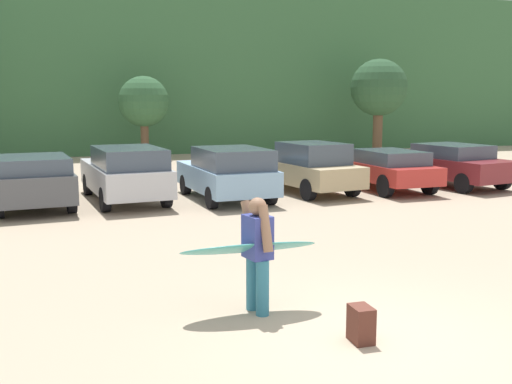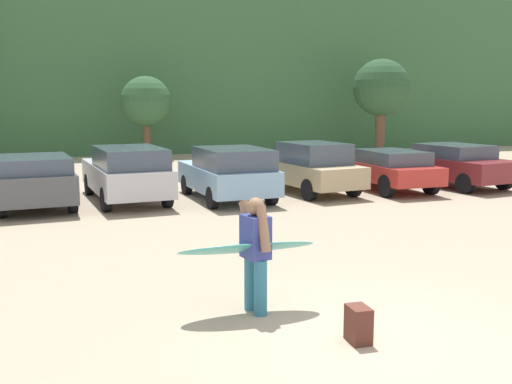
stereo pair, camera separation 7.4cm
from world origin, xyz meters
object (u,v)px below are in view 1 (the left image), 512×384
Objects in this scene: parked_car_tan at (308,167)px; parked_car_red at (385,168)px; parked_car_maroon at (452,164)px; surfboard_teal at (249,248)px; parked_car_sky_blue at (228,172)px; backpack_dropped at (361,324)px; parked_car_silver at (125,173)px; parked_car_dark_gray at (32,179)px; person_adult at (257,248)px.

parked_car_tan is 2.63m from parked_car_red.
parked_car_maroon is at bearing -90.12° from parked_car_red.
parked_car_tan reaches higher than surfboard_teal.
parked_car_sky_blue reaches higher than backpack_dropped.
parked_car_silver is 1.07× the size of parked_car_tan.
surfboard_teal is at bearing 178.31° from parked_car_silver.
backpack_dropped is (-8.98, -11.33, -0.54)m from parked_car_maroon.
parked_car_sky_blue is 0.93× the size of parked_car_tan.
parked_car_dark_gray is at bearing 87.44° from parked_car_red.
parked_car_red is at bearing 60.36° from backpack_dropped.
parked_car_tan is at bearing -94.79° from parked_car_dark_gray.
parked_car_dark_gray reaches higher than parked_car_maroon.
parked_car_silver is 9.85m from surfboard_teal.
backpack_dropped is (-0.95, -10.66, -0.60)m from parked_car_sky_blue.
surfboard_teal is (3.44, -9.58, 0.13)m from parked_car_dark_gray.
surfboard_teal is at bearing 123.53° from parked_car_maroon.
parked_car_silver is 5.67m from parked_car_tan.
parked_car_tan is at bearing 82.29° from parked_car_red.
parked_car_dark_gray is at bearing 88.12° from parked_car_silver.
parked_car_tan is at bearing -80.92° from parked_car_sky_blue.
person_adult is (1.03, -9.85, 0.06)m from parked_car_silver.
parked_car_sky_blue is at bearing -102.48° from surfboard_teal.
parked_car_silver is at bearing 86.17° from parked_car_red.
person_adult is at bearing 163.53° from parked_car_sky_blue.
person_adult is (-4.64, -10.00, 0.10)m from parked_car_tan.
parked_car_dark_gray is 10.26m from person_adult.
surfboard_teal is 4.32× the size of backpack_dropped.
surfboard_teal is (-0.11, 0.04, -0.00)m from person_adult.
parked_car_dark_gray is 11.87m from backpack_dropped.
person_adult reaches higher than parked_car_maroon.
parked_car_maroon is 9.96× the size of backpack_dropped.
parked_car_tan is 5.25m from parked_car_maroon.
backpack_dropped is at bearing 125.62° from surfboard_teal.
backpack_dropped is at bearing -165.31° from parked_car_dark_gray.
parked_car_tan is 11.04m from surfboard_teal.
parked_car_sky_blue reaches higher than surfboard_teal.
parked_car_tan reaches higher than backpack_dropped.
parked_car_silver is 9.90m from person_adult.
parked_car_dark_gray is at bearing 80.21° from parked_car_maroon.
backpack_dropped is at bearing -177.22° from parked_car_silver.
backpack_dropped is (-3.73, -11.36, -0.59)m from parked_car_tan.
parked_car_red is 12.21m from person_adult.
parked_car_maroon reaches higher than surfboard_teal.
parked_car_tan reaches higher than parked_car_red.
parked_car_silver reaches higher than parked_car_red.
parked_car_silver reaches higher than parked_car_dark_gray.
surfboard_teal is 1.87m from backpack_dropped.
parked_car_silver reaches higher than parked_car_sky_blue.
backpack_dropped is (4.46, -10.98, -0.56)m from parked_car_dark_gray.
parked_car_red is at bearing -139.67° from person_adult.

